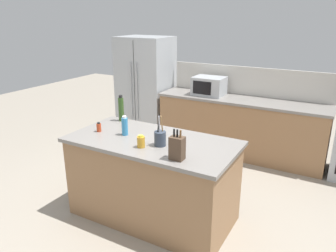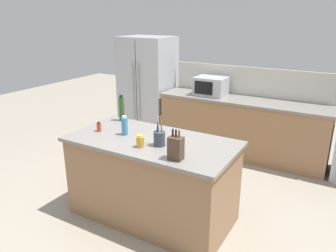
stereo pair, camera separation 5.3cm
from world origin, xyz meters
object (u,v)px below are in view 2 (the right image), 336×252
Objects in this scene: utensil_crock at (159,138)px; spice_jar_paprika at (99,127)px; knife_block at (176,148)px; refrigerator at (148,87)px; microwave at (211,86)px; honey_jar at (140,141)px; dish_soap_bottle at (125,126)px; olive_oil_bottle at (122,109)px.

spice_jar_paprika is at bearing 178.66° from utensil_crock.
knife_block is 2.66× the size of spice_jar_paprika.
refrigerator is 3.66× the size of microwave.
honey_jar is at bearing -12.61° from spice_jar_paprika.
spice_jar_paprika is (-1.13, 0.23, -0.06)m from knife_block.
dish_soap_bottle is (-0.50, 0.08, 0.02)m from utensil_crock.
microwave is 3.93× the size of honey_jar.
utensil_crock is 2.51× the size of honey_jar.
utensil_crock is at bearing 42.39° from honey_jar.
olive_oil_bottle is (0.86, -1.88, 0.18)m from refrigerator.
honey_jar is (0.35, -0.21, -0.04)m from dish_soap_bottle.
refrigerator reaches higher than dish_soap_bottle.
microwave is at bearing 105.73° from knife_block.
dish_soap_bottle is (1.20, -2.27, 0.13)m from refrigerator.
microwave reaches higher than honey_jar.
knife_block reaches higher than honey_jar.
knife_block is at bearing -51.91° from refrigerator.
olive_oil_bottle is at bearing 139.19° from honey_jar.
microwave is at bearing 88.05° from dish_soap_bottle.
knife_block is 1.33m from olive_oil_bottle.
utensil_crock is 0.96m from olive_oil_bottle.
spice_jar_paprika is 0.33m from dish_soap_bottle.
refrigerator reaches higher than olive_oil_bottle.
olive_oil_bottle is at bearing 92.39° from spice_jar_paprika.
refrigerator reaches higher than utensil_crock.
knife_block is (2.00, -2.56, 0.14)m from refrigerator.
honey_jar is (-0.45, 0.08, -0.05)m from knife_block.
spice_jar_paprika is at bearing -170.11° from dish_soap_bottle.
utensil_crock is at bearing -1.34° from spice_jar_paprika.
dish_soap_bottle reaches higher than spice_jar_paprika.
microwave is 1.73× the size of knife_block.
utensil_crock is at bearing -54.10° from refrigerator.
honey_jar is at bearing -30.56° from dish_soap_bottle.
knife_block is 0.46m from honey_jar.
dish_soap_bottle is at bearing 149.44° from honey_jar.
dish_soap_bottle is at bearing 159.93° from knife_block.
refrigerator is 1.29m from microwave.
olive_oil_bottle is (-0.34, 0.39, 0.05)m from dish_soap_bottle.
knife_block is 0.91× the size of utensil_crock.
olive_oil_bottle is at bearing 148.92° from knife_block.
refrigerator is 8.39× the size of dish_soap_bottle.
knife_block is at bearing -30.64° from olive_oil_bottle.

